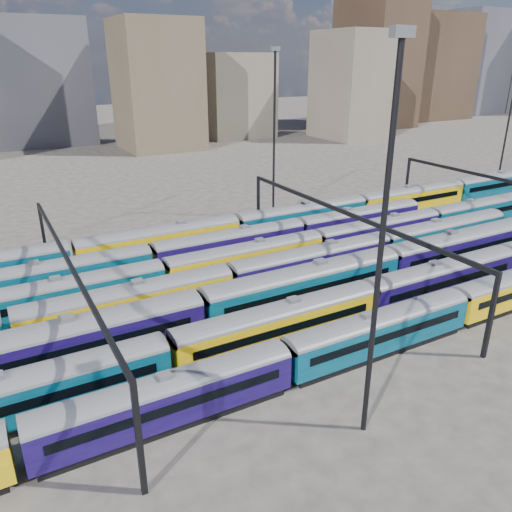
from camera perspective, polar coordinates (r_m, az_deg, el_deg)
ground at (r=55.06m, az=1.29°, el=-4.21°), size 500.00×500.00×0.00m
rake_1 at (r=49.61m, az=12.68°, el=-4.49°), size 121.00×2.95×4.97m
rake_2 at (r=45.81m, az=-6.37°, el=-5.90°), size 135.75×3.31×5.59m
rake_3 at (r=48.80m, az=-14.30°, el=-4.97°), size 104.47×3.06×5.15m
rake_4 at (r=63.04m, az=7.00°, el=1.62°), size 119.97×2.93×4.92m
rake_5 at (r=57.16m, az=-21.69°, el=-1.93°), size 101.98×2.99×5.03m
rake_6 at (r=73.19m, az=5.33°, el=4.70°), size 107.19×3.14×5.29m
gantry_1 at (r=46.39m, az=-20.55°, el=-1.61°), size 0.35×40.35×8.03m
gantry_2 at (r=57.89m, az=9.97°, el=4.01°), size 0.35×40.35×8.03m
mast_2 at (r=30.54m, az=14.18°, el=1.74°), size 1.40×0.50×25.60m
mast_3 at (r=78.48m, az=2.10°, el=14.29°), size 1.40×0.50×25.60m
mast_5 at (r=110.18m, az=27.00°, el=14.18°), size 1.40×0.50×25.60m
skyline at (r=197.22m, az=13.09°, el=20.23°), size 399.22×60.48×50.03m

